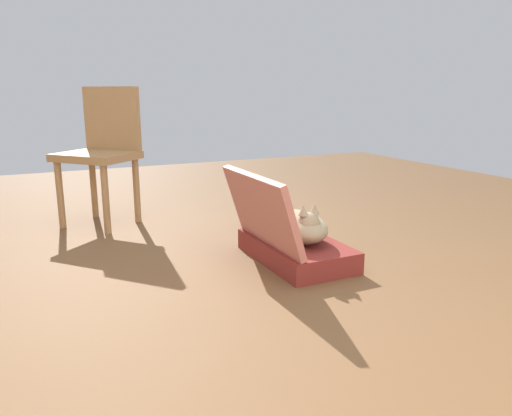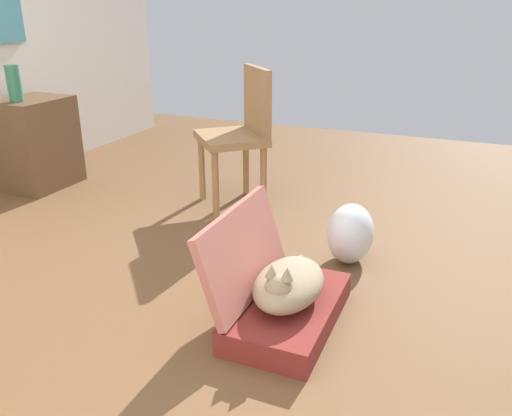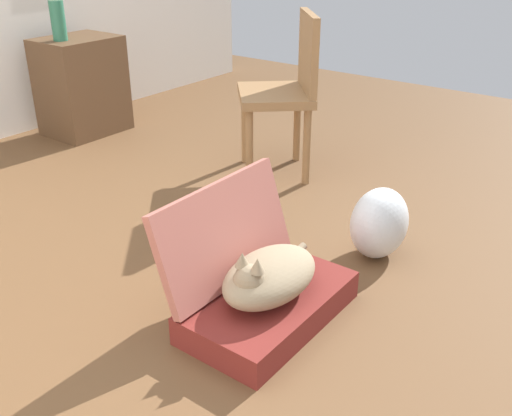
{
  "view_description": "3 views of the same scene",
  "coord_description": "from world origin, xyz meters",
  "px_view_note": "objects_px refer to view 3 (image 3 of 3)",
  "views": [
    {
      "loc": [
        -2.1,
        0.77,
        0.9
      ],
      "look_at": [
        -0.06,
        -0.21,
        0.36
      ],
      "focal_mm": 34.37,
      "sensor_mm": 36.0,
      "label": 1
    },
    {
      "loc": [
        -1.77,
        -1.15,
        1.31
      ],
      "look_at": [
        0.1,
        -0.36,
        0.51
      ],
      "focal_mm": 36.71,
      "sensor_mm": 36.0,
      "label": 2
    },
    {
      "loc": [
        -1.42,
        -1.59,
        1.37
      ],
      "look_at": [
        0.34,
        -0.26,
        0.3
      ],
      "focal_mm": 41.47,
      "sensor_mm": 36.0,
      "label": 3
    }
  ],
  "objects_px": {
    "side_table": "(82,86)",
    "vase_tall": "(58,21)",
    "suitcase_base": "(270,307)",
    "chair": "(287,87)",
    "plastic_bag_white": "(379,223)",
    "cat": "(268,276)"
  },
  "relations": [
    {
      "from": "side_table",
      "to": "vase_tall",
      "type": "height_order",
      "value": "vase_tall"
    },
    {
      "from": "suitcase_base",
      "to": "chair",
      "type": "distance_m",
      "value": 1.55
    },
    {
      "from": "plastic_bag_white",
      "to": "side_table",
      "type": "xyz_separation_m",
      "value": [
        0.33,
        2.47,
        0.17
      ]
    },
    {
      "from": "plastic_bag_white",
      "to": "cat",
      "type": "bearing_deg",
      "value": 171.5
    },
    {
      "from": "cat",
      "to": "chair",
      "type": "height_order",
      "value": "chair"
    },
    {
      "from": "cat",
      "to": "vase_tall",
      "type": "distance_m",
      "value": 2.58
    },
    {
      "from": "suitcase_base",
      "to": "cat",
      "type": "xyz_separation_m",
      "value": [
        -0.01,
        0.0,
        0.14
      ]
    },
    {
      "from": "cat",
      "to": "chair",
      "type": "relative_size",
      "value": 0.56
    },
    {
      "from": "cat",
      "to": "vase_tall",
      "type": "xyz_separation_m",
      "value": [
        0.9,
        2.35,
        0.59
      ]
    },
    {
      "from": "plastic_bag_white",
      "to": "chair",
      "type": "height_order",
      "value": "chair"
    },
    {
      "from": "vase_tall",
      "to": "chair",
      "type": "relative_size",
      "value": 0.27
    },
    {
      "from": "suitcase_base",
      "to": "side_table",
      "type": "bearing_deg",
      "value": 66.64
    },
    {
      "from": "suitcase_base",
      "to": "cat",
      "type": "height_order",
      "value": "cat"
    },
    {
      "from": "side_table",
      "to": "plastic_bag_white",
      "type": "bearing_deg",
      "value": -97.69
    },
    {
      "from": "suitcase_base",
      "to": "side_table",
      "type": "height_order",
      "value": "side_table"
    },
    {
      "from": "vase_tall",
      "to": "chair",
      "type": "height_order",
      "value": "chair"
    },
    {
      "from": "plastic_bag_white",
      "to": "chair",
      "type": "bearing_deg",
      "value": 57.7
    },
    {
      "from": "chair",
      "to": "side_table",
      "type": "bearing_deg",
      "value": -123.43
    },
    {
      "from": "cat",
      "to": "side_table",
      "type": "relative_size",
      "value": 0.78
    },
    {
      "from": "chair",
      "to": "cat",
      "type": "bearing_deg",
      "value": -9.79
    },
    {
      "from": "suitcase_base",
      "to": "chair",
      "type": "height_order",
      "value": "chair"
    },
    {
      "from": "cat",
      "to": "chair",
      "type": "bearing_deg",
      "value": 32.03
    }
  ]
}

